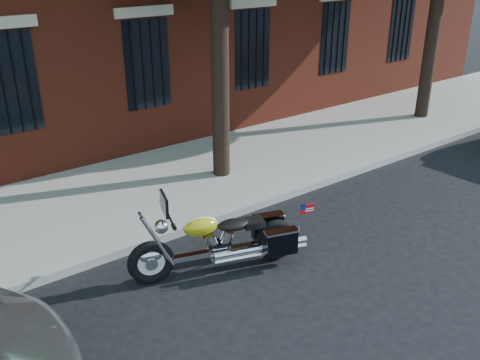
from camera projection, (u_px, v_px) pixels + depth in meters
ground at (294, 241)px, 9.21m from camera, size 120.00×120.00×0.00m
curb at (246, 208)px, 10.19m from camera, size 40.00×0.16×0.15m
sidewalk at (193, 177)px, 11.56m from camera, size 40.00×3.60×0.15m
motorcycle at (225, 242)px, 8.23m from camera, size 2.64×1.37×1.44m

